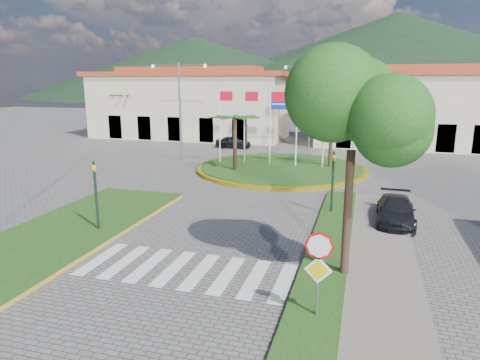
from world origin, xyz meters
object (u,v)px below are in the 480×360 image
(deciduous_tree, at_px, (353,126))
(white_van, at_px, (252,137))
(car_dark_b, at_px, (396,143))
(car_dark_a, at_px, (233,142))
(car_side_right, at_px, (396,211))
(roundabout_island, at_px, (281,168))
(stop_sign, at_px, (319,262))

(deciduous_tree, height_order, white_van, deciduous_tree)
(deciduous_tree, relative_size, car_dark_b, 2.03)
(white_van, distance_m, car_dark_a, 4.57)
(car_side_right, bearing_deg, deciduous_tree, -105.46)
(deciduous_tree, distance_m, car_side_right, 8.21)
(deciduous_tree, xyz_separation_m, car_dark_a, (-12.11, 26.24, -4.58))
(car_dark_b, distance_m, car_side_right, 23.88)
(roundabout_island, distance_m, car_dark_a, 11.37)
(car_dark_b, xyz_separation_m, car_side_right, (-1.40, -23.84, 0.06))
(stop_sign, relative_size, car_side_right, 0.63)
(roundabout_island, xyz_separation_m, deciduous_tree, (5.50, -17.00, 5.00))
(deciduous_tree, distance_m, car_dark_a, 29.26)
(car_dark_b, bearing_deg, deciduous_tree, -172.53)
(white_van, height_order, car_dark_a, car_dark_a)
(deciduous_tree, xyz_separation_m, car_side_right, (2.00, 6.53, -4.57))
(white_van, bearing_deg, car_dark_b, -66.55)
(roundabout_island, distance_m, car_dark_b, 16.06)
(white_van, bearing_deg, stop_sign, -137.42)
(roundabout_island, height_order, car_side_right, roundabout_island)
(roundabout_island, relative_size, deciduous_tree, 1.87)
(stop_sign, height_order, white_van, stop_sign)
(car_dark_b, bearing_deg, car_side_right, -169.50)
(stop_sign, height_order, car_dark_b, stop_sign)
(stop_sign, relative_size, white_van, 0.63)
(white_van, distance_m, car_side_right, 27.66)
(roundabout_island, distance_m, white_van, 14.95)
(roundabout_island, height_order, stop_sign, roundabout_island)
(stop_sign, bearing_deg, roundabout_island, 103.73)
(car_dark_a, xyz_separation_m, car_side_right, (14.11, -19.72, 0.01))
(car_dark_b, bearing_deg, car_dark_a, 118.75)
(roundabout_island, height_order, white_van, roundabout_island)
(white_van, bearing_deg, car_dark_a, -164.66)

